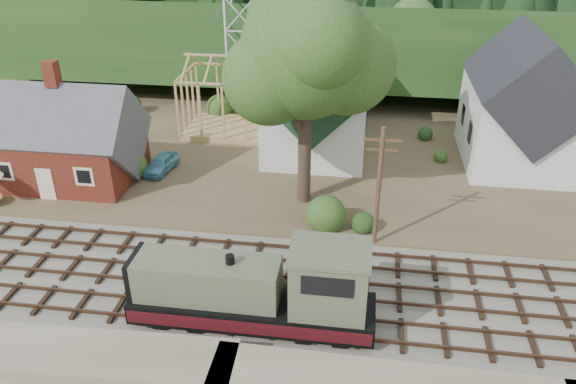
# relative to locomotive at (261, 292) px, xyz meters

# --- Properties ---
(ground) EXTENTS (140.00, 140.00, 0.00)m
(ground) POSITION_rel_locomotive_xyz_m (-1.39, 3.00, -2.14)
(ground) COLOR #384C1E
(ground) RESTS_ON ground
(railroad_bed) EXTENTS (64.00, 11.00, 0.16)m
(railroad_bed) POSITION_rel_locomotive_xyz_m (-1.39, 3.00, -2.06)
(railroad_bed) COLOR #726B5B
(railroad_bed) RESTS_ON ground
(village_flat) EXTENTS (64.00, 26.00, 0.30)m
(village_flat) POSITION_rel_locomotive_xyz_m (-1.39, 21.00, -1.99)
(village_flat) COLOR brown
(village_flat) RESTS_ON ground
(hillside) EXTENTS (70.00, 28.96, 12.74)m
(hillside) POSITION_rel_locomotive_xyz_m (-1.39, 45.00, -2.14)
(hillside) COLOR #1E3F19
(hillside) RESTS_ON ground
(ridge) EXTENTS (80.00, 20.00, 12.00)m
(ridge) POSITION_rel_locomotive_xyz_m (-1.39, 61.00, -2.14)
(ridge) COLOR black
(ridge) RESTS_ON ground
(depot) EXTENTS (10.80, 7.41, 9.00)m
(depot) POSITION_rel_locomotive_xyz_m (-17.39, 14.00, 1.08)
(depot) COLOR #541913
(depot) RESTS_ON village_flat
(church) EXTENTS (8.40, 15.17, 13.00)m
(church) POSITION_rel_locomotive_xyz_m (0.61, 22.68, 3.04)
(church) COLOR silver
(church) RESTS_ON village_flat
(farmhouse) EXTENTS (8.40, 10.80, 10.60)m
(farmhouse) POSITION_rel_locomotive_xyz_m (16.61, 22.00, 2.73)
(farmhouse) COLOR silver
(farmhouse) RESTS_ON village_flat
(timber_frame) EXTENTS (8.20, 6.20, 6.99)m
(timber_frame) POSITION_rel_locomotive_xyz_m (-7.39, 25.00, 1.13)
(timber_frame) COLOR tan
(timber_frame) RESTS_ON village_flat
(lattice_tower) EXTENTS (3.20, 3.20, 12.12)m
(lattice_tower) POSITION_rel_locomotive_xyz_m (-7.39, 31.00, 7.90)
(lattice_tower) COLOR silver
(lattice_tower) RESTS_ON village_flat
(big_tree) EXTENTS (10.90, 8.40, 14.70)m
(big_tree) POSITION_rel_locomotive_xyz_m (0.78, 13.08, 8.08)
(big_tree) COLOR #38281E
(big_tree) RESTS_ON village_flat
(telegraph_pole_near) EXTENTS (2.20, 0.28, 8.00)m
(telegraph_pole_near) POSITION_rel_locomotive_xyz_m (5.61, 8.20, 2.11)
(telegraph_pole_near) COLOR #4C331E
(telegraph_pole_near) RESTS_ON ground
(locomotive) EXTENTS (12.08, 3.02, 4.83)m
(locomotive) POSITION_rel_locomotive_xyz_m (0.00, 0.00, 0.00)
(locomotive) COLOR black
(locomotive) RESTS_ON railroad_bed
(car_blue) EXTENTS (2.16, 4.04, 1.31)m
(car_blue) POSITION_rel_locomotive_xyz_m (-10.95, 16.01, -1.18)
(car_blue) COLOR #5AA1C2
(car_blue) RESTS_ON village_flat
(car_red) EXTENTS (4.75, 3.86, 1.20)m
(car_red) POSITION_rel_locomotive_xyz_m (20.73, 19.40, -1.24)
(car_red) COLOR red
(car_red) RESTS_ON village_flat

